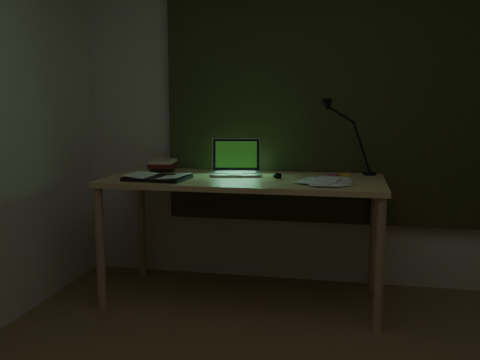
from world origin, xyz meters
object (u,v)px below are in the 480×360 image
Objects in this scene: open_textbook at (157,177)px; loose_papers at (320,180)px; desk at (244,239)px; book_stack at (163,165)px; desk_lamp at (371,139)px; laptop at (236,157)px.

loose_papers is (1.02, 0.12, -0.01)m from open_textbook.
desk is 8.45× the size of book_stack.
desk_lamp is (0.31, 0.37, 0.23)m from loose_papers.
open_textbook is at bearing -161.30° from desk.
laptop reaches higher than book_stack.
desk is 0.55m from laptop.
open_textbook is 1.16× the size of loose_papers.
loose_papers is at bearing 11.43° from open_textbook.
loose_papers is at bearing -14.75° from book_stack.
desk is at bearing -67.78° from laptop.
laptop is at bearing 162.89° from loose_papers.
desk_lamp reaches higher than book_stack.
open_textbook is 1.02m from loose_papers.
open_textbook is at bearing -173.22° from loose_papers.
book_stack is 0.64× the size of loose_papers.
desk_lamp reaches higher than desk.
desk is 0.65m from loose_papers.
loose_papers is 0.69× the size of desk_lamp.
laptop is (-0.08, 0.12, 0.53)m from desk.
loose_papers is at bearing -6.45° from desk.
desk is 0.70m from open_textbook.
desk_lamp is (0.80, 0.31, 0.65)m from desk.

